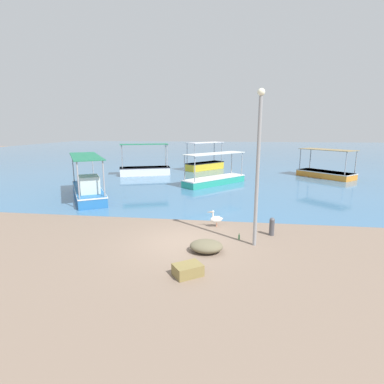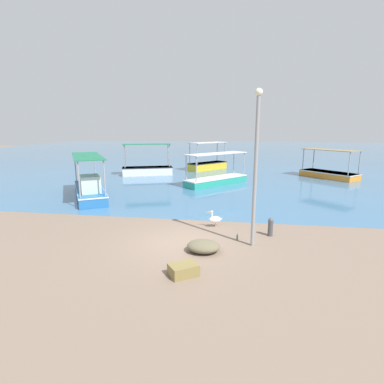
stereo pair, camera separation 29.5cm
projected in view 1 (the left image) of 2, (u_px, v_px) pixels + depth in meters
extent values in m
plane|color=#7F6A5A|center=(184.00, 242.00, 12.15)|extent=(120.00, 120.00, 0.00)
cube|color=teal|center=(223.00, 152.00, 58.67)|extent=(110.00, 90.00, 0.00)
cube|color=teal|center=(215.00, 181.00, 24.58)|extent=(4.96, 5.41, 0.59)
cube|color=silver|center=(215.00, 178.00, 24.53)|extent=(5.02, 5.47, 0.08)
cylinder|color=#99999E|center=(195.00, 169.00, 22.13)|extent=(0.08, 0.08, 1.91)
cylinder|color=#99999E|center=(185.00, 168.00, 23.00)|extent=(0.08, 0.08, 1.91)
cylinder|color=#99999E|center=(242.00, 164.00, 25.64)|extent=(0.08, 0.08, 1.91)
cylinder|color=#99999E|center=(232.00, 163.00, 26.51)|extent=(0.08, 0.08, 1.91)
cube|color=silver|center=(215.00, 153.00, 24.11)|extent=(4.91, 5.33, 0.05)
cube|color=gold|center=(205.00, 166.00, 33.22)|extent=(4.10, 4.56, 0.82)
cube|color=black|center=(205.00, 163.00, 33.14)|extent=(4.16, 4.62, 0.08)
cylinder|color=#99999E|center=(195.00, 154.00, 31.08)|extent=(0.08, 0.08, 2.14)
cylinder|color=#99999E|center=(187.00, 153.00, 31.93)|extent=(0.08, 0.08, 2.14)
cylinder|color=#99999E|center=(222.00, 152.00, 33.90)|extent=(0.08, 0.08, 2.14)
cylinder|color=#99999E|center=(214.00, 151.00, 34.75)|extent=(0.08, 0.08, 2.14)
cube|color=silver|center=(205.00, 143.00, 32.69)|extent=(4.05, 4.47, 0.05)
cube|color=orange|center=(325.00, 174.00, 28.02)|extent=(4.81, 4.98, 0.58)
cube|color=silver|center=(326.00, 172.00, 27.96)|extent=(4.87, 5.04, 0.08)
cylinder|color=#99999E|center=(356.00, 162.00, 26.41)|extent=(0.08, 0.08, 1.99)
cylinder|color=#99999E|center=(346.00, 164.00, 25.47)|extent=(0.08, 0.08, 1.99)
cylinder|color=#99999E|center=(310.00, 158.00, 30.03)|extent=(0.08, 0.08, 1.99)
cylinder|color=#99999E|center=(300.00, 159.00, 29.09)|extent=(0.08, 0.08, 1.99)
cube|color=#8A7750|center=(328.00, 150.00, 27.54)|extent=(4.75, 4.90, 0.05)
cube|color=#2669AD|center=(88.00, 193.00, 19.90)|extent=(4.79, 6.42, 0.64)
cube|color=silver|center=(88.00, 189.00, 19.84)|extent=(4.85, 6.48, 0.08)
cylinder|color=#99999E|center=(73.00, 168.00, 22.04)|extent=(0.08, 0.08, 2.09)
cylinder|color=#99999E|center=(93.00, 167.00, 22.58)|extent=(0.08, 0.08, 2.09)
cylinder|color=#99999E|center=(78.00, 180.00, 16.64)|extent=(0.08, 0.08, 2.09)
cylinder|color=#99999E|center=(104.00, 179.00, 17.18)|extent=(0.08, 0.08, 2.09)
cube|color=#216E4F|center=(85.00, 156.00, 19.39)|extent=(4.77, 6.30, 0.05)
cube|color=silver|center=(89.00, 184.00, 18.41)|extent=(1.78, 1.91, 1.04)
cube|color=silver|center=(145.00, 171.00, 29.28)|extent=(4.96, 2.96, 0.82)
cube|color=black|center=(145.00, 167.00, 29.20)|extent=(5.01, 3.01, 0.08)
cylinder|color=#99999E|center=(166.00, 155.00, 29.97)|extent=(0.08, 0.08, 2.17)
cylinder|color=#99999E|center=(167.00, 156.00, 28.85)|extent=(0.08, 0.08, 2.17)
cylinder|color=#99999E|center=(122.00, 156.00, 29.08)|extent=(0.08, 0.08, 2.17)
cylinder|color=#99999E|center=(122.00, 157.00, 27.96)|extent=(0.08, 0.08, 2.17)
cube|color=#1E6C49|center=(144.00, 144.00, 28.73)|extent=(4.81, 2.99, 0.05)
cylinder|color=#E0997A|center=(217.00, 225.00, 13.97)|extent=(0.03, 0.03, 0.22)
cylinder|color=#E0997A|center=(216.00, 224.00, 14.07)|extent=(0.03, 0.03, 0.22)
ellipsoid|color=white|center=(216.00, 219.00, 13.96)|extent=(0.62, 0.45, 0.32)
ellipsoid|color=white|center=(221.00, 219.00, 14.01)|extent=(0.19, 0.17, 0.10)
cylinder|color=white|center=(213.00, 215.00, 13.89)|extent=(0.07, 0.07, 0.26)
sphere|color=white|center=(213.00, 212.00, 13.85)|extent=(0.11, 0.11, 0.11)
cone|color=#E5933F|center=(210.00, 212.00, 13.82)|extent=(0.30, 0.15, 0.06)
cylinder|color=gray|center=(257.00, 174.00, 11.25)|extent=(0.14, 0.14, 5.67)
sphere|color=#EAEACC|center=(261.00, 92.00, 10.64)|extent=(0.28, 0.28, 0.28)
cylinder|color=#47474C|center=(272.00, 228.00, 12.86)|extent=(0.22, 0.22, 0.65)
sphere|color=#4C4C51|center=(272.00, 220.00, 12.79)|extent=(0.23, 0.23, 0.23)
ellipsoid|color=#665F47|center=(206.00, 246.00, 11.18)|extent=(1.25, 1.06, 0.42)
cube|color=olive|center=(188.00, 270.00, 9.36)|extent=(1.06, 1.00, 0.37)
cylinder|color=#3F7F4C|center=(239.00, 237.00, 12.41)|extent=(0.07, 0.07, 0.20)
cylinder|color=#3F7F4C|center=(239.00, 234.00, 12.38)|extent=(0.03, 0.03, 0.07)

